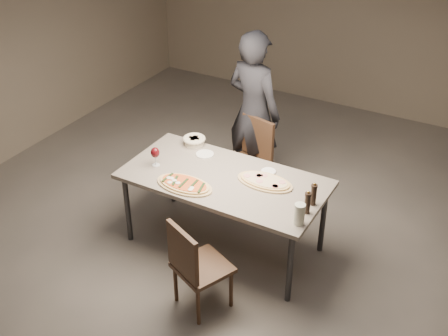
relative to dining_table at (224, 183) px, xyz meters
The scene contains 14 objects.
room 0.71m from the dining_table, ahead, with size 7.00×7.00×7.00m.
dining_table is the anchor object (origin of this frame).
zucchini_pizza 0.37m from the dining_table, 129.70° to the right, with size 0.53×0.29×0.05m.
ham_pizza 0.37m from the dining_table, 16.20° to the left, with size 0.51×0.28×0.04m.
bread_basket 0.67m from the dining_table, 145.25° to the left, with size 0.22×0.22×0.08m.
oil_dish 0.41m from the dining_table, 41.98° to the left, with size 0.13×0.13×0.02m.
pepper_mill_left 0.85m from the dining_table, ahead, with size 0.05×0.05×0.21m.
pepper_mill_right 0.84m from the dining_table, ahead, with size 0.05×0.05×0.21m.
carafe 0.89m from the dining_table, 19.07° to the right, with size 0.09×0.09×0.18m.
wine_glass 0.68m from the dining_table, 169.18° to the right, with size 0.08×0.08×0.18m.
side_plate 0.44m from the dining_table, 143.71° to the left, with size 0.17×0.17×0.01m.
chair_near 0.87m from the dining_table, 76.60° to the right, with size 0.52×0.52×0.84m.
chair_far 0.89m from the dining_table, 100.98° to the left, with size 0.51×0.51×0.88m.
diner 1.14m from the dining_table, 103.61° to the left, with size 0.63×0.42×1.73m, color black.
Camera 1 is at (2.04, -3.61, 3.41)m, focal length 45.00 mm.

